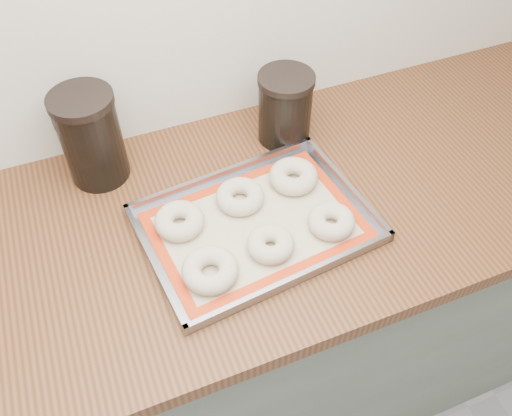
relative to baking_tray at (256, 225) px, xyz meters
name	(u,v)px	position (x,y,z in m)	size (l,w,h in m)	color
cabinet	(239,323)	(-0.03, 0.05, -0.48)	(3.00, 0.65, 0.86)	slate
countertop	(234,219)	(-0.03, 0.05, -0.03)	(3.06, 0.68, 0.04)	brown
baking_tray	(256,225)	(0.00, 0.00, 0.00)	(0.49, 0.38, 0.03)	gray
baking_mat	(256,225)	(0.00, 0.00, 0.00)	(0.45, 0.33, 0.00)	#C6B793
bagel_front_left	(210,270)	(-0.13, -0.08, 0.02)	(0.11, 0.11, 0.04)	beige
bagel_front_mid	(271,244)	(0.00, -0.07, 0.02)	(0.10, 0.10, 0.04)	beige
bagel_front_right	(331,221)	(0.14, -0.06, 0.02)	(0.10, 0.10, 0.04)	beige
bagel_back_left	(179,221)	(-0.15, 0.06, 0.02)	(0.10, 0.10, 0.04)	beige
bagel_back_mid	(240,197)	(-0.01, 0.07, 0.02)	(0.10, 0.10, 0.04)	beige
bagel_back_right	(293,176)	(0.12, 0.08, 0.02)	(0.11, 0.11, 0.04)	beige
canister_left	(91,137)	(-0.27, 0.28, 0.10)	(0.14, 0.14, 0.22)	black
canister_mid	(89,145)	(-0.28, 0.28, 0.08)	(0.11, 0.11, 0.17)	black
canister_right	(285,108)	(0.17, 0.24, 0.08)	(0.13, 0.13, 0.17)	black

